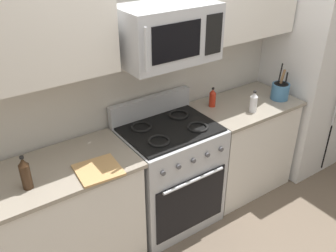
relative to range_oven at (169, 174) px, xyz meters
The scene contains 12 objects.
wall_back 0.91m from the range_oven, 90.00° to the left, with size 8.00×0.10×2.60m, color beige.
counter_left 0.92m from the range_oven, behind, with size 1.06×0.61×0.91m.
range_oven is the anchor object (origin of this frame).
counter_right 0.85m from the range_oven, ahead, with size 0.92×0.61×0.91m.
refrigerator 1.78m from the range_oven, ahead, with size 0.80×0.72×1.82m.
microwave 1.20m from the range_oven, 90.09° to the left, with size 0.70×0.44×0.40m.
upper_cabinets_left 1.66m from the range_oven, behind, with size 1.05×0.34×0.71m.
utensil_crock 1.27m from the range_oven, ahead, with size 0.16×0.16×0.33m.
cutting_board 0.85m from the range_oven, 165.22° to the right, with size 0.29×0.27×0.02m, color tan.
bottle_soy 1.26m from the range_oven, behind, with size 0.06×0.06×0.23m.
bottle_vinegar 0.94m from the range_oven, 11.06° to the right, with size 0.06×0.06×0.19m.
bottle_hot_sauce 0.76m from the range_oven, 12.85° to the left, with size 0.06×0.06×0.18m.
Camera 1 is at (-1.46, -1.44, 2.39)m, focal length 39.89 mm.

